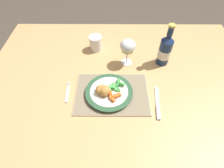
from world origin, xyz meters
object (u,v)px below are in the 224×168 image
object	(u,v)px
dining_table	(121,86)
drinking_cup	(96,43)
fork	(67,93)
bottle	(165,50)
table_knife	(158,105)
wine_glass	(128,47)
dinner_plate	(109,92)

from	to	relation	value
dining_table	drinking_cup	distance (m)	0.31
fork	bottle	world-z (taller)	bottle
dining_table	fork	size ratio (longest dim) A/B	11.55
dining_table	bottle	xyz separation A→B (m)	(0.24, 0.12, 0.17)
fork	table_knife	world-z (taller)	table_knife
fork	bottle	distance (m)	0.57
table_knife	wine_glass	distance (m)	0.35
table_knife	drinking_cup	size ratio (longest dim) A/B	2.15
wine_glass	bottle	bearing A→B (deg)	0.95
wine_glass	bottle	distance (m)	0.21
table_knife	drinking_cup	world-z (taller)	drinking_cup
dinner_plate	table_knife	distance (m)	0.24
bottle	fork	bearing A→B (deg)	-155.52
table_knife	fork	bearing A→B (deg)	171.15
dinner_plate	fork	bearing A→B (deg)	179.48
bottle	drinking_cup	bearing A→B (deg)	162.55
drinking_cup	table_knife	bearing A→B (deg)	-53.10
fork	drinking_cup	world-z (taller)	drinking_cup
table_knife	bottle	bearing A→B (deg)	76.63
fork	bottle	xyz separation A→B (m)	(0.51, 0.23, 0.09)
dinner_plate	bottle	distance (m)	0.39
dining_table	fork	distance (m)	0.31
dinner_plate	table_knife	world-z (taller)	dinner_plate
dining_table	drinking_cup	size ratio (longest dim) A/B	17.01
wine_glass	drinking_cup	bearing A→B (deg)	145.68
table_knife	dinner_plate	bearing A→B (deg)	163.95
dining_table	table_knife	world-z (taller)	table_knife
fork	table_knife	bearing A→B (deg)	-8.85
dinner_plate	fork	world-z (taller)	dinner_plate
dining_table	bottle	size ratio (longest dim) A/B	6.16
table_knife	dining_table	bearing A→B (deg)	132.43
dining_table	drinking_cup	bearing A→B (deg)	122.19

